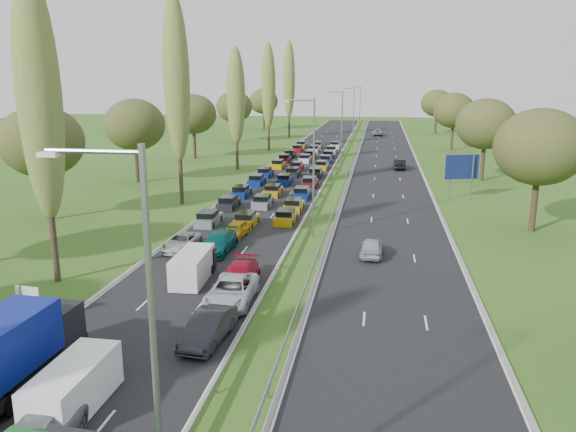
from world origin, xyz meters
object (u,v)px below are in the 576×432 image
at_px(direction_sign, 462,169).
at_px(white_van_rear, 194,266).
at_px(near_car_2, 182,242).
at_px(info_sign, 28,299).
at_px(white_van_front, 77,384).
at_px(blue_lorry, 9,353).

bearing_deg(direction_sign, white_van_rear, -125.25).
xyz_separation_m(near_car_2, info_sign, (-3.84, -14.64, 0.69)).
bearing_deg(info_sign, white_van_front, -46.37).
distance_m(blue_lorry, info_sign, 8.03).
xyz_separation_m(white_van_rear, direction_sign, (21.70, 30.70, 2.53)).
distance_m(white_van_rear, direction_sign, 37.68).
distance_m(blue_lorry, direction_sign, 52.18).
xyz_separation_m(white_van_front, info_sign, (-7.25, 7.60, 0.33)).
height_order(blue_lorry, info_sign, blue_lorry).
relative_size(near_car_2, blue_lorry, 0.55).
bearing_deg(white_van_front, blue_lorry, 170.91).
height_order(white_van_rear, info_sign, info_sign).
xyz_separation_m(white_van_front, white_van_rear, (-0.15, 15.64, -0.00)).
xyz_separation_m(blue_lorry, white_van_rear, (3.28, 15.08, -0.86)).
bearing_deg(white_van_rear, info_sign, -134.46).
distance_m(white_van_front, direction_sign, 51.17).
height_order(near_car_2, info_sign, info_sign).
height_order(near_car_2, direction_sign, direction_sign).
height_order(white_van_rear, direction_sign, direction_sign).
distance_m(blue_lorry, white_van_front, 3.58).
xyz_separation_m(white_van_front, direction_sign, (21.55, 46.34, 2.53)).
xyz_separation_m(near_car_2, direction_sign, (24.96, 24.10, 2.89)).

